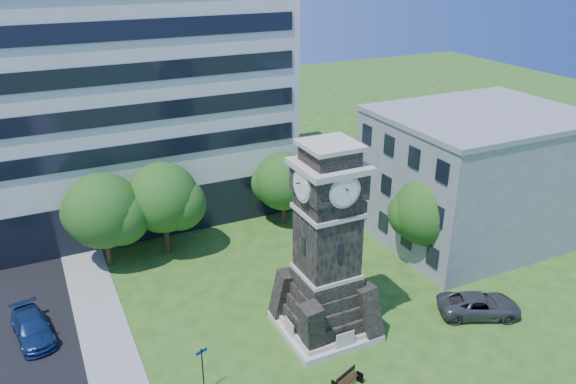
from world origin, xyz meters
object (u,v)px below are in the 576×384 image
car_east_lot (479,305)px  street_sign (202,365)px  park_bench (347,379)px  clock_tower (327,255)px  car_street_north (32,328)px

car_east_lot → street_sign: bearing=111.1°
car_east_lot → park_bench: bearing=124.0°
clock_tower → car_east_lot: (9.72, -3.05, -4.55)m
clock_tower → street_sign: 9.38m
street_sign → clock_tower: bearing=-5.1°
car_street_north → park_bench: car_street_north is taller
car_street_north → park_bench: bearing=-47.4°
car_street_north → park_bench: 19.18m
park_bench → clock_tower: bearing=53.1°
car_street_north → car_east_lot: car_east_lot is taller
park_bench → street_sign: (-7.10, 2.93, 1.32)m
car_street_north → car_east_lot: bearing=-30.1°
car_east_lot → park_bench: size_ratio=3.07×
car_street_north → park_bench: (15.06, -11.87, -0.23)m
car_street_north → street_sign: size_ratio=1.67×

